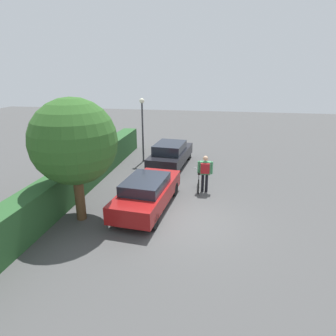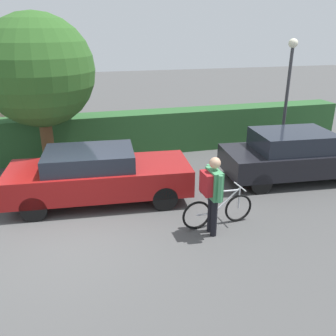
{
  "view_description": "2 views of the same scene",
  "coord_description": "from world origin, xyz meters",
  "px_view_note": "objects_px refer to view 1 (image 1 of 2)",
  "views": [
    {
      "loc": [
        -9.5,
        -0.95,
        5.31
      ],
      "look_at": [
        3.19,
        1.31,
        0.92
      ],
      "focal_mm": 31.16,
      "sensor_mm": 36.0,
      "label": 1
    },
    {
      "loc": [
        0.3,
        -6.47,
        4.03
      ],
      "look_at": [
        2.29,
        0.94,
        1.01
      ],
      "focal_mm": 38.25,
      "sensor_mm": 36.0,
      "label": 2
    }
  ],
  "objects_px": {
    "street_lamp": "(142,121)",
    "parked_car_near": "(147,192)",
    "parked_car_far": "(171,154)",
    "bicycle": "(199,182)",
    "person_rider": "(205,170)",
    "tree_kerbside": "(74,142)"
  },
  "relations": [
    {
      "from": "parked_car_near",
      "to": "street_lamp",
      "type": "height_order",
      "value": "street_lamp"
    },
    {
      "from": "parked_car_near",
      "to": "tree_kerbside",
      "type": "bearing_deg",
      "value": 119.01
    },
    {
      "from": "parked_car_far",
      "to": "bicycle",
      "type": "height_order",
      "value": "parked_car_far"
    },
    {
      "from": "parked_car_near",
      "to": "parked_car_far",
      "type": "bearing_deg",
      "value": 0.02
    },
    {
      "from": "street_lamp",
      "to": "parked_car_far",
      "type": "bearing_deg",
      "value": -108.56
    },
    {
      "from": "parked_car_near",
      "to": "parked_car_far",
      "type": "distance_m",
      "value": 5.52
    },
    {
      "from": "parked_car_near",
      "to": "tree_kerbside",
      "type": "distance_m",
      "value": 3.38
    },
    {
      "from": "bicycle",
      "to": "person_rider",
      "type": "distance_m",
      "value": 0.78
    },
    {
      "from": "bicycle",
      "to": "tree_kerbside",
      "type": "distance_m",
      "value": 6.02
    },
    {
      "from": "parked_car_near",
      "to": "parked_car_far",
      "type": "xyz_separation_m",
      "value": [
        5.52,
        0.0,
        0.01
      ]
    },
    {
      "from": "street_lamp",
      "to": "parked_car_near",
      "type": "bearing_deg",
      "value": -163.83
    },
    {
      "from": "bicycle",
      "to": "tree_kerbside",
      "type": "height_order",
      "value": "tree_kerbside"
    },
    {
      "from": "person_rider",
      "to": "tree_kerbside",
      "type": "relative_size",
      "value": 0.38
    },
    {
      "from": "bicycle",
      "to": "street_lamp",
      "type": "distance_m",
      "value": 5.61
    },
    {
      "from": "street_lamp",
      "to": "bicycle",
      "type": "bearing_deg",
      "value": -135.89
    },
    {
      "from": "parked_car_far",
      "to": "tree_kerbside",
      "type": "relative_size",
      "value": 0.99
    },
    {
      "from": "person_rider",
      "to": "tree_kerbside",
      "type": "height_order",
      "value": "tree_kerbside"
    },
    {
      "from": "tree_kerbside",
      "to": "bicycle",
      "type": "bearing_deg",
      "value": -48.39
    },
    {
      "from": "parked_car_far",
      "to": "person_rider",
      "type": "distance_m",
      "value": 4.04
    },
    {
      "from": "parked_car_near",
      "to": "person_rider",
      "type": "xyz_separation_m",
      "value": [
        2.1,
        -2.13,
        0.32
      ]
    },
    {
      "from": "parked_car_far",
      "to": "street_lamp",
      "type": "distance_m",
      "value": 2.56
    },
    {
      "from": "street_lamp",
      "to": "tree_kerbside",
      "type": "height_order",
      "value": "tree_kerbside"
    }
  ]
}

